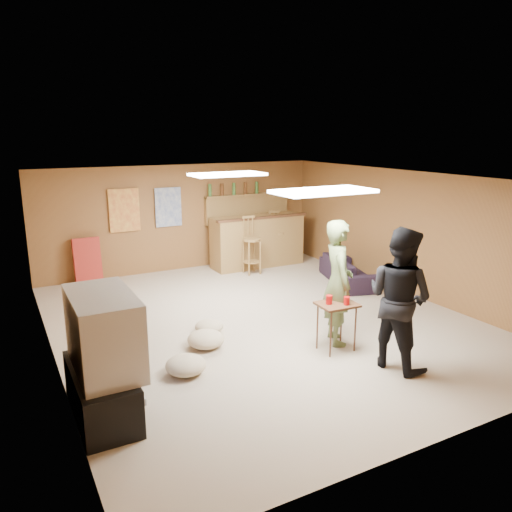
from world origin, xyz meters
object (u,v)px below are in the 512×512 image
person_black (399,298)px  sofa (349,271)px  tray_table (336,327)px  bar_counter (257,241)px  person_olive (338,282)px  tv_body (104,332)px

person_black → sofa: bearing=-41.3°
tray_table → person_black: bearing=-62.0°
bar_counter → tray_table: 4.47m
person_olive → tray_table: 0.60m
tv_body → tray_table: bearing=2.4°
bar_counter → tray_table: size_ratio=3.03×
bar_counter → sofa: bearing=-63.7°
person_olive → tray_table: person_olive is taller
bar_counter → person_black: size_ratio=1.13×
tv_body → person_black: size_ratio=0.62×
person_olive → sofa: 2.95m
sofa → person_olive: bearing=154.8°
tv_body → tray_table: size_ratio=1.67×
bar_counter → person_olive: bearing=-103.1°
bar_counter → person_black: person_black is taller
sofa → tray_table: 3.16m
bar_counter → person_olive: size_ratio=1.16×
tv_body → person_olive: (3.19, 0.35, -0.04)m
sofa → tray_table: bearing=155.2°
bar_counter → sofa: (0.96, -1.95, -0.31)m
person_olive → tv_body: bearing=116.7°
person_black → tray_table: size_ratio=2.69×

